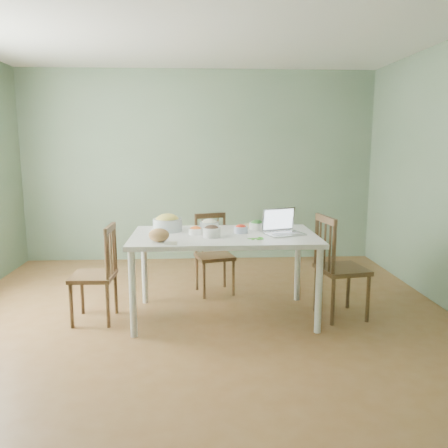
{
  "coord_description": "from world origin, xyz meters",
  "views": [
    {
      "loc": [
        -0.01,
        -4.01,
        1.66
      ],
      "look_at": [
        0.23,
        0.19,
        0.92
      ],
      "focal_mm": 36.19,
      "sensor_mm": 36.0,
      "label": 1
    }
  ],
  "objects": [
    {
      "name": "bowl_mushroom",
      "position": [
        0.11,
        0.07,
        0.88
      ],
      "size": [
        0.22,
        0.22,
        0.11
      ],
      "primitive_type": null,
      "rotation": [
        0.0,
        0.0,
        -0.39
      ],
      "color": "black",
      "rests_on": "dining_table"
    },
    {
      "name": "floor",
      "position": [
        0.0,
        0.0,
        0.0
      ],
      "size": [
        5.0,
        5.0,
        0.0
      ],
      "primitive_type": "cube",
      "color": "brown",
      "rests_on": "ground"
    },
    {
      "name": "ceiling",
      "position": [
        0.0,
        0.0,
        2.7
      ],
      "size": [
        5.0,
        5.0,
        0.0
      ],
      "primitive_type": "cube",
      "color": "white",
      "rests_on": "ground"
    },
    {
      "name": "chair_right",
      "position": [
        1.37,
        0.13,
        0.5
      ],
      "size": [
        0.49,
        0.51,
        1.0
      ],
      "primitive_type": null,
      "rotation": [
        0.0,
        0.0,
        1.74
      ],
      "color": "#382413",
      "rests_on": "floor"
    },
    {
      "name": "basil_bunch",
      "position": [
        0.5,
        -0.03,
        0.83
      ],
      "size": [
        0.18,
        0.18,
        0.02
      ],
      "primitive_type": null,
      "color": "#195E0F",
      "rests_on": "dining_table"
    },
    {
      "name": "wall_back",
      "position": [
        0.0,
        2.5,
        1.35
      ],
      "size": [
        5.0,
        0.0,
        2.7
      ],
      "primitive_type": "cube",
      "color": "slate",
      "rests_on": "ground"
    },
    {
      "name": "flatbread",
      "position": [
        0.53,
        0.57,
        0.83
      ],
      "size": [
        0.27,
        0.27,
        0.02
      ],
      "primitive_type": "cylinder",
      "rotation": [
        0.0,
        0.0,
        -0.34
      ],
      "color": "tan",
      "rests_on": "dining_table"
    },
    {
      "name": "laptop",
      "position": [
        0.8,
        0.14,
        0.94
      ],
      "size": [
        0.41,
        0.36,
        0.24
      ],
      "primitive_type": null,
      "rotation": [
        0.0,
        0.0,
        0.31
      ],
      "color": "silver",
      "rests_on": "dining_table"
    },
    {
      "name": "bowl_redpep",
      "position": [
        0.39,
        0.26,
        0.86
      ],
      "size": [
        0.15,
        0.15,
        0.08
      ],
      "primitive_type": null,
      "rotation": [
        0.0,
        0.0,
        -0.1
      ],
      "color": "red",
      "rests_on": "dining_table"
    },
    {
      "name": "bowl_carrot",
      "position": [
        -0.04,
        0.21,
        0.86
      ],
      "size": [
        0.18,
        0.18,
        0.07
      ],
      "primitive_type": null,
      "rotation": [
        0.0,
        0.0,
        0.41
      ],
      "color": "orange",
      "rests_on": "dining_table"
    },
    {
      "name": "bowl_onion",
      "position": [
        0.09,
        0.44,
        0.87
      ],
      "size": [
        0.24,
        0.24,
        0.1
      ],
      "primitive_type": null,
      "rotation": [
        0.0,
        0.0,
        0.27
      ],
      "color": "silver",
      "rests_on": "dining_table"
    },
    {
      "name": "bowl_squash",
      "position": [
        -0.32,
        0.39,
        0.9
      ],
      "size": [
        0.33,
        0.33,
        0.17
      ],
      "primitive_type": null,
      "rotation": [
        0.0,
        0.0,
        -0.17
      ],
      "color": "gold",
      "rests_on": "dining_table"
    },
    {
      "name": "chair_left",
      "position": [
        -1.01,
        0.15,
        0.46
      ],
      "size": [
        0.4,
        0.42,
        0.93
      ],
      "primitive_type": null,
      "rotation": [
        0.0,
        0.0,
        -1.6
      ],
      "color": "#382413",
      "rests_on": "floor"
    },
    {
      "name": "wall_front",
      "position": [
        0.0,
        -2.5,
        1.35
      ],
      "size": [
        5.0,
        0.0,
        2.7
      ],
      "primitive_type": "cube",
      "color": "slate",
      "rests_on": "ground"
    },
    {
      "name": "chair_far",
      "position": [
        0.16,
        0.92,
        0.45
      ],
      "size": [
        0.48,
        0.46,
        0.89
      ],
      "primitive_type": null,
      "rotation": [
        0.0,
        0.0,
        0.26
      ],
      "color": "#382413",
      "rests_on": "floor"
    },
    {
      "name": "bowl_broccoli",
      "position": [
        0.57,
        0.41,
        0.87
      ],
      "size": [
        0.16,
        0.16,
        0.1
      ],
      "primitive_type": null,
      "rotation": [
        0.0,
        0.0,
        -0.06
      ],
      "color": "#194118",
      "rests_on": "dining_table"
    },
    {
      "name": "butter_stick",
      "position": [
        -0.25,
        -0.23,
        0.84
      ],
      "size": [
        0.11,
        0.04,
        0.03
      ],
      "primitive_type": "cube",
      "rotation": [
        0.0,
        0.0,
        -0.11
      ],
      "color": "silver",
      "rests_on": "dining_table"
    },
    {
      "name": "bread_boule",
      "position": [
        -0.36,
        -0.1,
        0.88
      ],
      "size": [
        0.2,
        0.2,
        0.12
      ],
      "primitive_type": "ellipsoid",
      "rotation": [
        0.0,
        0.0,
        -0.08
      ],
      "color": "#A07544",
      "rests_on": "dining_table"
    },
    {
      "name": "dining_table",
      "position": [
        0.23,
        0.19,
        0.41
      ],
      "size": [
        1.75,
        0.99,
        0.82
      ],
      "primitive_type": null,
      "color": "white",
      "rests_on": "floor"
    }
  ]
}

